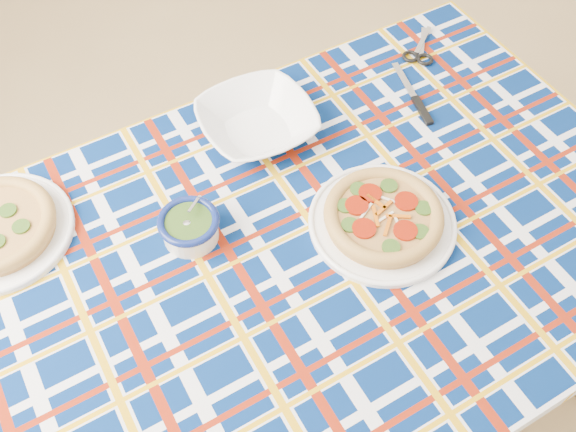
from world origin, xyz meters
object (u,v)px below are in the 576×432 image
object	(u,v)px
serving_bowl	(257,122)
pesto_bowl	(189,226)
main_focaccia_plate	(383,216)
dining_table	(297,270)

from	to	relation	value
serving_bowl	pesto_bowl	bearing A→B (deg)	-128.66
main_focaccia_plate	serving_bowl	size ratio (longest dim) A/B	1.21
dining_table	serving_bowl	size ratio (longest dim) A/B	6.75
serving_bowl	dining_table	bearing A→B (deg)	-89.83
pesto_bowl	serving_bowl	world-z (taller)	pesto_bowl
dining_table	main_focaccia_plate	size ratio (longest dim) A/B	5.56
dining_table	serving_bowl	xyz separation A→B (m)	(-0.00, 0.31, 0.10)
dining_table	serving_bowl	world-z (taller)	serving_bowl
dining_table	pesto_bowl	size ratio (longest dim) A/B	14.03
main_focaccia_plate	serving_bowl	distance (m)	0.34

